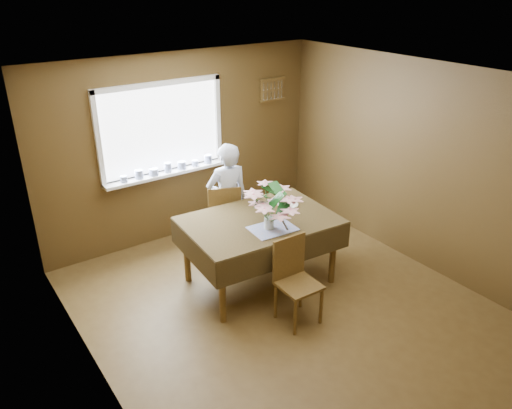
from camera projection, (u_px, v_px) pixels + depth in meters
floor at (284, 307)px, 5.53m from camera, size 4.50×4.50×0.00m
ceiling at (291, 79)px, 4.47m from camera, size 4.50×4.50×0.00m
wall_back at (183, 147)px, 6.67m from camera, size 4.00×0.00×4.00m
wall_front at (496, 322)px, 3.33m from camera, size 4.00×0.00×4.00m
wall_left at (90, 266)px, 3.96m from camera, size 0.00×4.50×4.50m
wall_right at (417, 165)px, 6.04m from camera, size 0.00×4.50×4.50m
window_assembly at (164, 146)px, 6.44m from camera, size 1.72×0.20×1.22m
spoon_rack at (272, 90)px, 7.15m from camera, size 0.44×0.05×0.33m
dining_table at (260, 227)px, 5.70m from camera, size 1.78×1.28×0.83m
chair_far at (224, 217)px, 6.40m from camera, size 0.55×0.55×0.97m
chair_near at (294, 276)px, 5.18m from camera, size 0.41×0.41×0.93m
seated_woman at (228, 201)px, 6.30m from camera, size 0.60×0.45×1.51m
flower_bouquet at (269, 204)px, 5.33m from camera, size 0.54×0.54×0.46m
side_plate at (288, 205)px, 6.01m from camera, size 0.26×0.26×0.01m
table_knife at (285, 225)px, 5.51m from camera, size 0.12×0.23×0.00m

